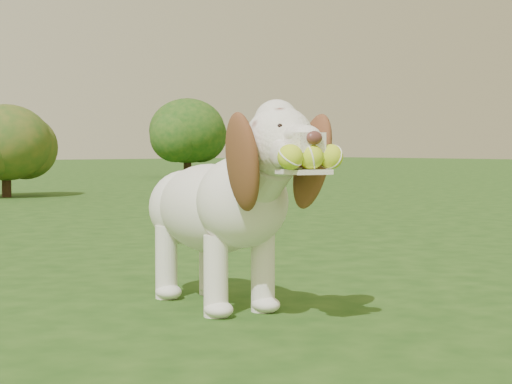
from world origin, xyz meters
TOP-DOWN VIEW (x-y plane):
  - ground at (0.00, 0.00)m, footprint 80.00×80.00m
  - dog at (0.27, -0.38)m, footprint 0.57×1.32m
  - shrub_h at (9.15, 12.74)m, footprint 1.72×1.72m
  - shrub_c at (2.82, 7.91)m, footprint 1.22×1.22m

SIDE VIEW (x-z plane):
  - ground at x=0.00m, z-range 0.00..0.00m
  - dog at x=0.27m, z-range 0.03..0.89m
  - shrub_c at x=2.82m, z-range 0.11..1.38m
  - shrub_h at x=9.15m, z-range 0.16..1.94m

